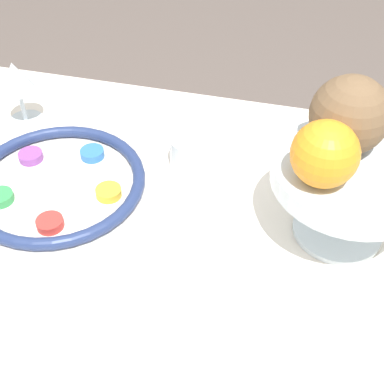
{
  "coord_description": "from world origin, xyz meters",
  "views": [
    {
      "loc": [
        0.11,
        -0.49,
        1.37
      ],
      "look_at": [
        -0.03,
        0.09,
        0.81
      ],
      "focal_mm": 50.0,
      "sensor_mm": 36.0,
      "label": 1
    }
  ],
  "objects": [
    {
      "name": "coconut",
      "position": [
        0.17,
        0.13,
        0.95
      ],
      "size": [
        0.11,
        0.11,
        0.11
      ],
      "color": "brown",
      "rests_on": "fruit_stand"
    },
    {
      "name": "cup_near",
      "position": [
        -0.06,
        0.19,
        0.8
      ],
      "size": [
        0.08,
        0.08,
        0.06
      ],
      "color": "silver",
      "rests_on": "dining_table"
    },
    {
      "name": "seder_plate",
      "position": [
        -0.25,
        0.08,
        0.78
      ],
      "size": [
        0.29,
        0.29,
        0.03
      ],
      "color": "silver",
      "rests_on": "dining_table"
    },
    {
      "name": "orange_fruit",
      "position": [
        0.15,
        0.05,
        0.94
      ],
      "size": [
        0.09,
        0.09,
        0.09
      ],
      "color": "orange",
      "rests_on": "fruit_stand"
    },
    {
      "name": "fruit_stand",
      "position": [
        0.19,
        0.1,
        0.87
      ],
      "size": [
        0.22,
        0.22,
        0.13
      ],
      "color": "silver",
      "rests_on": "dining_table"
    },
    {
      "name": "dining_table",
      "position": [
        0.0,
        0.0,
        0.38
      ],
      "size": [
        1.38,
        0.82,
        0.77
      ],
      "color": "silver",
      "rests_on": "ground_plane"
    },
    {
      "name": "wine_glass",
      "position": [
        -0.39,
        0.24,
        0.86
      ],
      "size": [
        0.06,
        0.06,
        0.12
      ],
      "color": "silver",
      "rests_on": "dining_table"
    }
  ]
}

